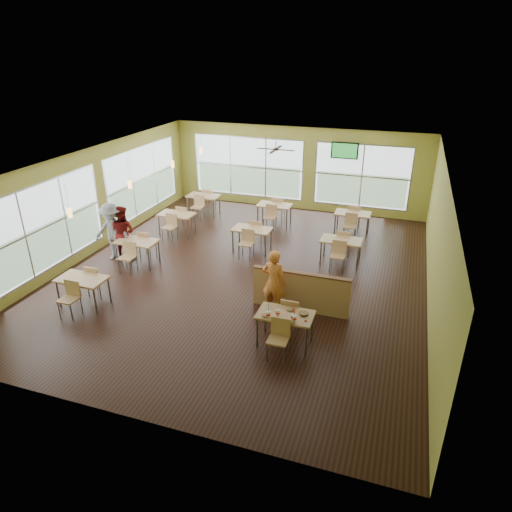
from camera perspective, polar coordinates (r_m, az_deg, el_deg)
name	(u,v)px	position (r m, az deg, el deg)	size (l,w,h in m)	color
room	(244,220)	(12.57, -1.45, 4.54)	(12.00, 12.04, 3.20)	black
window_bays	(203,186)	(16.29, -6.61, 8.69)	(9.24, 10.24, 2.38)	white
main_table	(285,319)	(9.89, 3.67, -7.82)	(1.22, 1.52, 0.87)	tan
half_wall_divider	(301,292)	(11.16, 5.61, -4.45)	(2.40, 0.14, 1.04)	tan
dining_tables	(232,227)	(14.76, -2.99, 3.64)	(6.92, 8.72, 0.87)	tan
pendant_lights	(152,174)	(14.24, -12.92, 9.97)	(0.11, 7.31, 0.86)	#2D2119
ceiling_fan	(276,149)	(14.96, 2.50, 13.19)	(1.25, 1.25, 0.29)	#2D2119
tv_backwall	(345,151)	(17.48, 11.03, 12.81)	(1.00, 0.07, 0.60)	black
man_plaid	(274,282)	(10.88, 2.28, -3.29)	(0.61, 0.40, 1.67)	#E44E19
patron_maroon	(122,232)	(14.39, -16.35, 2.89)	(0.80, 0.63, 1.65)	#5E100F
patron_grey	(112,232)	(14.33, -17.54, 2.90)	(1.15, 0.66, 1.77)	slate
cup_blue	(268,314)	(9.66, 1.56, -7.28)	(0.10, 0.10, 0.37)	white
cup_yellow	(278,312)	(9.73, 2.73, -7.07)	(0.10, 0.10, 0.38)	white
cup_red_near	(293,317)	(9.62, 4.61, -7.55)	(0.10, 0.10, 0.34)	white
cup_red_far	(294,318)	(9.57, 4.81, -7.75)	(0.10, 0.10, 0.36)	white
food_basket	(304,314)	(9.82, 5.98, -7.16)	(0.21, 0.21, 0.05)	black
ketchup_cup	(306,321)	(9.62, 6.23, -8.06)	(0.05, 0.05, 0.02)	#95100A
wrapper_left	(265,316)	(9.72, 1.14, -7.46)	(0.16, 0.15, 0.04)	#977B49
wrapper_mid	(291,309)	(9.95, 4.34, -6.66)	(0.19, 0.17, 0.05)	#977B49
wrapper_right	(292,322)	(9.53, 4.53, -8.29)	(0.13, 0.11, 0.03)	#977B49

